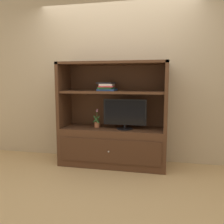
% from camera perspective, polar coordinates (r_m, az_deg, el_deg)
% --- Properties ---
extents(ground_plane, '(8.00, 8.00, 0.00)m').
position_cam_1_polar(ground_plane, '(3.40, -1.29, -14.69)').
color(ground_plane, tan).
extents(painted_rear_wall, '(6.00, 0.10, 2.80)m').
position_cam_1_polar(painted_rear_wall, '(3.88, 1.26, 9.21)').
color(painted_rear_wall, tan).
rests_on(painted_rear_wall, ground_plane).
extents(media_console, '(1.61, 0.56, 1.56)m').
position_cam_1_polar(media_console, '(3.64, 0.19, -5.22)').
color(media_console, '#4C2D1C').
rests_on(media_console, ground_plane).
extents(tv_monitor, '(0.64, 0.24, 0.44)m').
position_cam_1_polar(tv_monitor, '(3.49, 3.08, -0.40)').
color(tv_monitor, black).
rests_on(tv_monitor, media_console).
extents(potted_plant, '(0.10, 0.11, 0.28)m').
position_cam_1_polar(potted_plant, '(3.65, -3.66, -2.82)').
color(potted_plant, '#B26642').
rests_on(potted_plant, media_console).
extents(magazine_stack, '(0.27, 0.35, 0.12)m').
position_cam_1_polar(magazine_stack, '(3.56, -1.24, 6.11)').
color(magazine_stack, '#2D519E').
rests_on(magazine_stack, media_console).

